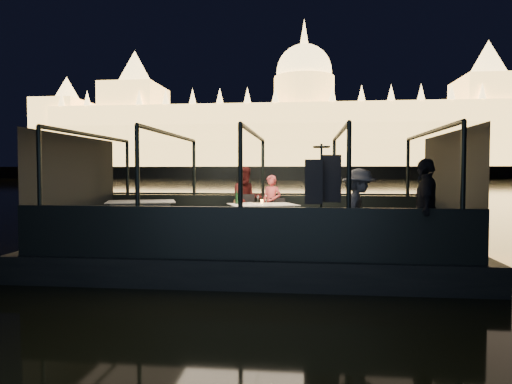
# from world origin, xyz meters

# --- Properties ---
(river_water) EXTENTS (500.00, 500.00, 0.00)m
(river_water) POSITION_xyz_m (0.00, 80.00, 0.00)
(river_water) COLOR black
(river_water) RESTS_ON ground
(boat_hull) EXTENTS (8.60, 4.40, 1.00)m
(boat_hull) POSITION_xyz_m (0.00, 0.00, 0.00)
(boat_hull) COLOR black
(boat_hull) RESTS_ON river_water
(boat_deck) EXTENTS (8.00, 4.00, 0.04)m
(boat_deck) POSITION_xyz_m (0.00, 0.00, 0.48)
(boat_deck) COLOR black
(boat_deck) RESTS_ON boat_hull
(gunwale_port) EXTENTS (8.00, 0.08, 0.90)m
(gunwale_port) POSITION_xyz_m (0.00, 2.00, 0.95)
(gunwale_port) COLOR black
(gunwale_port) RESTS_ON boat_deck
(gunwale_starboard) EXTENTS (8.00, 0.08, 0.90)m
(gunwale_starboard) POSITION_xyz_m (0.00, -2.00, 0.95)
(gunwale_starboard) COLOR black
(gunwale_starboard) RESTS_ON boat_deck
(cabin_glass_port) EXTENTS (8.00, 0.02, 1.40)m
(cabin_glass_port) POSITION_xyz_m (0.00, 2.00, 2.10)
(cabin_glass_port) COLOR #99B2B2
(cabin_glass_port) RESTS_ON gunwale_port
(cabin_glass_starboard) EXTENTS (8.00, 0.02, 1.40)m
(cabin_glass_starboard) POSITION_xyz_m (0.00, -2.00, 2.10)
(cabin_glass_starboard) COLOR #99B2B2
(cabin_glass_starboard) RESTS_ON gunwale_starboard
(cabin_roof_glass) EXTENTS (8.00, 4.00, 0.02)m
(cabin_roof_glass) POSITION_xyz_m (0.00, 0.00, 2.80)
(cabin_roof_glass) COLOR #99B2B2
(cabin_roof_glass) RESTS_ON boat_deck
(end_wall_fore) EXTENTS (0.02, 4.00, 2.30)m
(end_wall_fore) POSITION_xyz_m (-4.00, 0.00, 1.65)
(end_wall_fore) COLOR black
(end_wall_fore) RESTS_ON boat_deck
(end_wall_aft) EXTENTS (0.02, 4.00, 2.30)m
(end_wall_aft) POSITION_xyz_m (4.00, 0.00, 1.65)
(end_wall_aft) COLOR black
(end_wall_aft) RESTS_ON boat_deck
(canopy_ribs) EXTENTS (8.00, 4.00, 2.30)m
(canopy_ribs) POSITION_xyz_m (0.00, 0.00, 1.65)
(canopy_ribs) COLOR black
(canopy_ribs) RESTS_ON boat_deck
(embankment) EXTENTS (400.00, 140.00, 6.00)m
(embankment) POSITION_xyz_m (0.00, 210.00, 1.00)
(embankment) COLOR #423D33
(embankment) RESTS_ON ground
(parliament_building) EXTENTS (220.00, 32.00, 60.00)m
(parliament_building) POSITION_xyz_m (0.00, 175.00, 29.00)
(parliament_building) COLOR #F2D18C
(parliament_building) RESTS_ON embankment
(dining_table_central) EXTENTS (1.73, 1.49, 0.77)m
(dining_table_central) POSITION_xyz_m (0.12, 0.62, 0.89)
(dining_table_central) COLOR white
(dining_table_central) RESTS_ON boat_deck
(dining_table_aft) EXTENTS (1.82, 1.56, 0.82)m
(dining_table_aft) POSITION_xyz_m (-2.73, 0.67, 0.89)
(dining_table_aft) COLOR white
(dining_table_aft) RESTS_ON boat_deck
(chair_port_left) EXTENTS (0.54, 0.54, 0.93)m
(chair_port_left) POSITION_xyz_m (-0.39, 1.41, 0.95)
(chair_port_left) COLOR black
(chair_port_left) RESTS_ON boat_deck
(chair_port_right) EXTENTS (0.45, 0.45, 0.85)m
(chair_port_right) POSITION_xyz_m (0.40, 1.33, 0.95)
(chair_port_right) COLOR black
(chair_port_right) RESTS_ON boat_deck
(coat_stand) EXTENTS (0.68, 0.62, 1.98)m
(coat_stand) POSITION_xyz_m (1.36, -1.59, 1.40)
(coat_stand) COLOR black
(coat_stand) RESTS_ON boat_deck
(person_woman_coral) EXTENTS (0.60, 0.51, 1.42)m
(person_woman_coral) POSITION_xyz_m (0.25, 1.62, 1.25)
(person_woman_coral) COLOR #E85455
(person_woman_coral) RESTS_ON boat_deck
(person_man_maroon) EXTENTS (0.91, 0.79, 1.63)m
(person_man_maroon) POSITION_xyz_m (-0.38, 1.64, 1.25)
(person_man_maroon) COLOR #3C1011
(person_man_maroon) RESTS_ON boat_deck
(passenger_stripe) EXTENTS (0.76, 1.10, 1.56)m
(passenger_stripe) POSITION_xyz_m (2.03, -1.47, 1.35)
(passenger_stripe) COLOR silver
(passenger_stripe) RESTS_ON boat_deck
(passenger_dark) EXTENTS (0.66, 1.09, 1.72)m
(passenger_dark) POSITION_xyz_m (3.10, -1.71, 1.35)
(passenger_dark) COLOR black
(passenger_dark) RESTS_ON boat_deck
(wine_bottle) EXTENTS (0.08, 0.08, 0.31)m
(wine_bottle) POSITION_xyz_m (-0.48, 0.69, 1.42)
(wine_bottle) COLOR #123318
(wine_bottle) RESTS_ON dining_table_central
(bread_basket) EXTENTS (0.23, 0.23, 0.08)m
(bread_basket) POSITION_xyz_m (-0.48, 0.92, 1.31)
(bread_basket) COLOR brown
(bread_basket) RESTS_ON dining_table_central
(amber_candle) EXTENTS (0.08, 0.08, 0.09)m
(amber_candle) POSITION_xyz_m (0.09, 0.82, 1.31)
(amber_candle) COLOR #FFAB3F
(amber_candle) RESTS_ON dining_table_central
(plate_near) EXTENTS (0.26, 0.26, 0.01)m
(plate_near) POSITION_xyz_m (0.26, 0.65, 1.27)
(plate_near) COLOR silver
(plate_near) RESTS_ON dining_table_central
(plate_far) EXTENTS (0.26, 0.26, 0.02)m
(plate_far) POSITION_xyz_m (-0.25, 0.93, 1.27)
(plate_far) COLOR silver
(plate_far) RESTS_ON dining_table_central
(wine_glass_white) EXTENTS (0.06, 0.06, 0.17)m
(wine_glass_white) POSITION_xyz_m (-0.38, 0.63, 1.36)
(wine_glass_white) COLOR silver
(wine_glass_white) RESTS_ON dining_table_central
(wine_glass_red) EXTENTS (0.06, 0.06, 0.18)m
(wine_glass_red) POSITION_xyz_m (0.17, 0.98, 1.36)
(wine_glass_red) COLOR silver
(wine_glass_red) RESTS_ON dining_table_central
(wine_glass_empty) EXTENTS (0.06, 0.06, 0.19)m
(wine_glass_empty) POSITION_xyz_m (0.02, 0.59, 1.36)
(wine_glass_empty) COLOR silver
(wine_glass_empty) RESTS_ON dining_table_central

